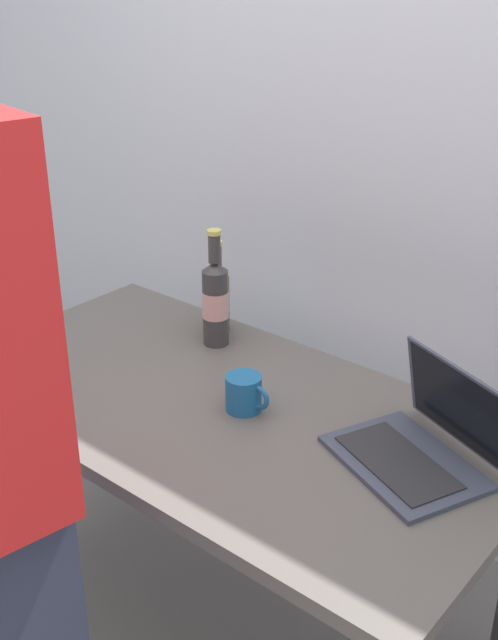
# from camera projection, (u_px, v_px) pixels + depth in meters

# --- Properties ---
(ground_plane) EXTENTS (8.00, 8.00, 0.00)m
(ground_plane) POSITION_uv_depth(u_px,v_px,m) (224.00, 626.00, 2.20)
(ground_plane) COLOR slate
(ground_plane) RESTS_ON ground
(desk) EXTENTS (1.46, 0.76, 0.75)m
(desk) POSITION_uv_depth(u_px,v_px,m) (221.00, 435.00, 1.93)
(desk) COLOR #56514C
(desk) RESTS_ON ground
(laptop) EXTENTS (0.41, 0.38, 0.21)m
(laptop) POSITION_uv_depth(u_px,v_px,m) (424.00, 441.00, 1.65)
(laptop) COLOR #383D4C
(laptop) RESTS_ON desk
(beer_bottle_green) EXTENTS (0.08, 0.08, 0.27)m
(beer_bottle_green) POSITION_uv_depth(u_px,v_px,m) (216.00, 297.00, 2.21)
(beer_bottle_green) COLOR brown
(beer_bottle_green) RESTS_ON desk
(beer_bottle_brown) EXTENTS (0.07, 0.07, 0.33)m
(beer_bottle_brown) POSITION_uv_depth(u_px,v_px,m) (215.00, 300.00, 2.12)
(beer_bottle_brown) COLOR #333333
(beer_bottle_brown) RESTS_ON desk
(coffee_mug) EXTENTS (0.12, 0.09, 0.09)m
(coffee_mug) POSITION_uv_depth(u_px,v_px,m) (244.00, 393.00, 1.84)
(coffee_mug) COLOR #19598C
(coffee_mug) RESTS_ON desk
(back_wall) EXTENTS (6.00, 0.10, 2.60)m
(back_wall) POSITION_uv_depth(u_px,v_px,m) (403.00, 124.00, 2.20)
(back_wall) COLOR silver
(back_wall) RESTS_ON ground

